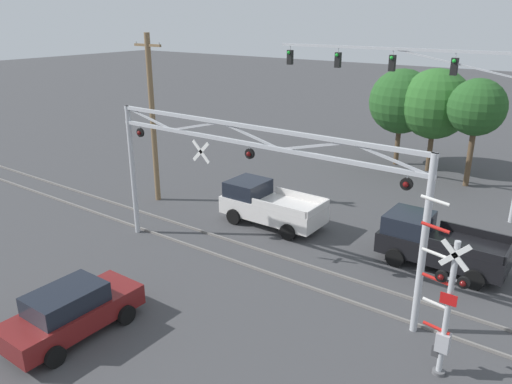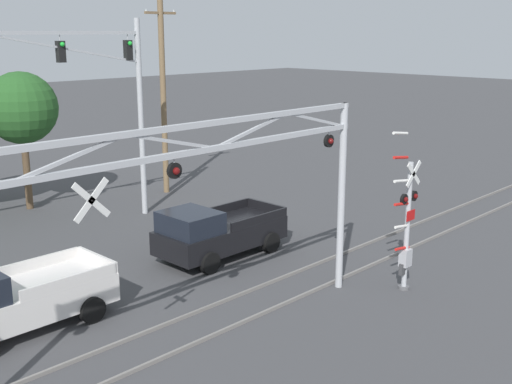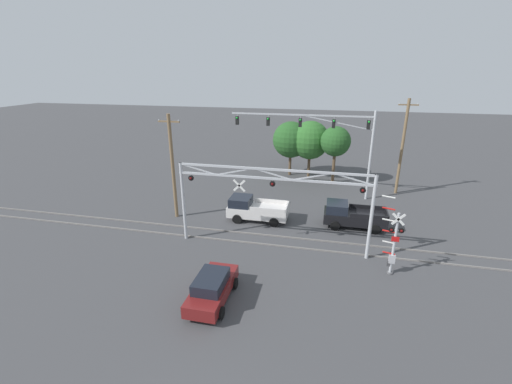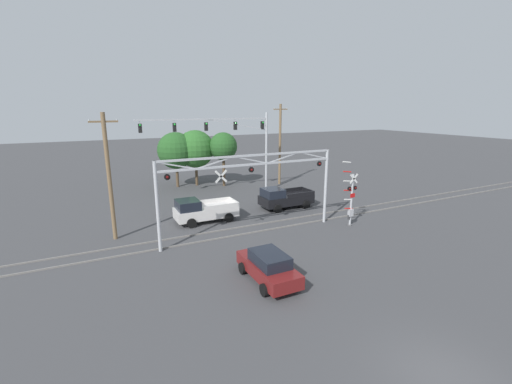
% 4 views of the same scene
% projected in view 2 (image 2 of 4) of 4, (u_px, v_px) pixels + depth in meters
% --- Properties ---
extents(rail_track_near, '(80.00, 0.08, 0.10)m').
position_uv_depth(rail_track_near, '(173.00, 353.00, 16.14)').
color(rail_track_near, gray).
rests_on(rail_track_near, ground_plane).
extents(rail_track_far, '(80.00, 0.08, 0.10)m').
position_uv_depth(rail_track_far, '(139.00, 335.00, 17.11)').
color(rail_track_far, gray).
rests_on(rail_track_far, ground_plane).
extents(crossing_gantry, '(13.20, 0.27, 5.85)m').
position_uv_depth(crossing_gantry, '(175.00, 194.00, 14.92)').
color(crossing_gantry, '#B7BABF').
rests_on(crossing_gantry, ground_plane).
extents(crossing_signal_mast, '(1.50, 0.35, 5.14)m').
position_uv_depth(crossing_signal_mast, '(406.00, 229.00, 19.74)').
color(crossing_signal_mast, '#B7BABF').
rests_on(crossing_signal_mast, ground_plane).
extents(traffic_signal_span, '(13.45, 0.39, 8.46)m').
position_uv_depth(traffic_signal_span, '(60.00, 80.00, 24.69)').
color(traffic_signal_span, '#B7BABF').
rests_on(traffic_signal_span, ground_plane).
extents(pickup_truck_lead, '(4.95, 2.34, 1.93)m').
position_uv_depth(pickup_truck_lead, '(11.00, 299.00, 17.18)').
color(pickup_truck_lead, silver).
rests_on(pickup_truck_lead, ground_plane).
extents(pickup_truck_following, '(4.85, 2.34, 1.93)m').
position_uv_depth(pickup_truck_following, '(216.00, 232.00, 22.91)').
color(pickup_truck_following, black).
rests_on(pickup_truck_following, ground_plane).
extents(utility_pole_right, '(1.80, 0.28, 9.36)m').
position_uv_depth(utility_pole_right, '(163.00, 96.00, 31.35)').
color(utility_pole_right, brown).
rests_on(utility_pole_right, ground_plane).
extents(background_tree_beyond_span, '(3.20, 3.20, 6.23)m').
position_uv_depth(background_tree_beyond_span, '(21.00, 109.00, 28.37)').
color(background_tree_beyond_span, brown).
rests_on(background_tree_beyond_span, ground_plane).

